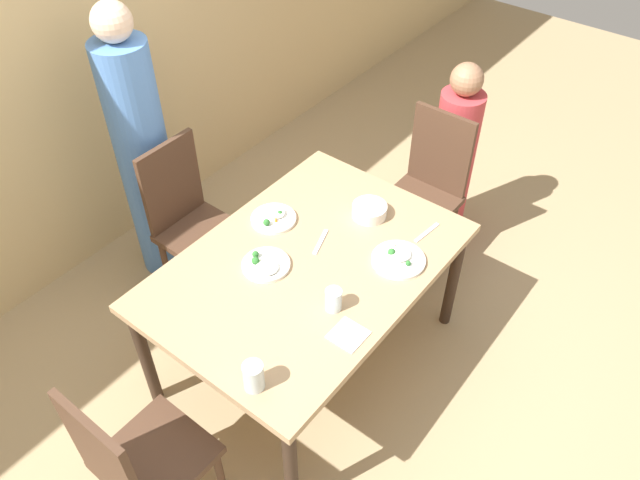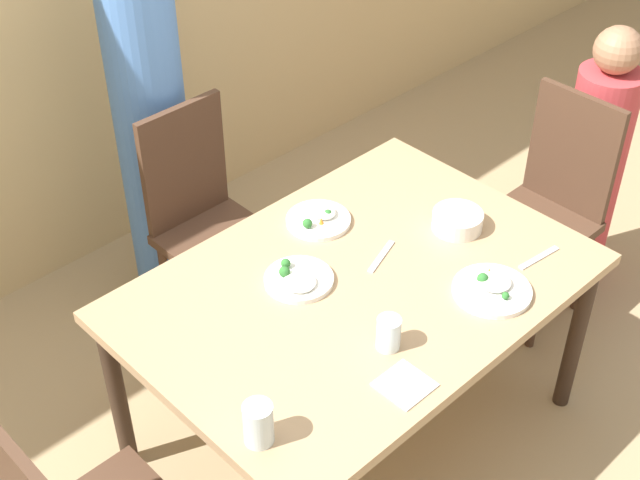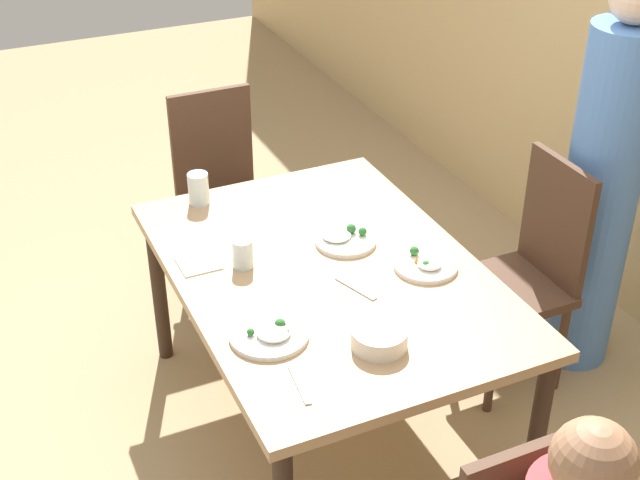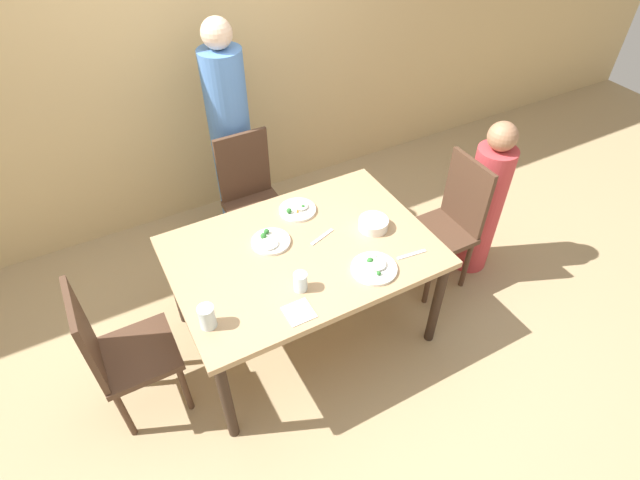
{
  "view_description": "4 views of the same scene",
  "coord_description": "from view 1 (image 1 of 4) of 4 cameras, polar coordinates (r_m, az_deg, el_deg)",
  "views": [
    {
      "loc": [
        -1.57,
        -1.31,
        2.81
      ],
      "look_at": [
        0.06,
        -0.03,
        0.85
      ],
      "focal_mm": 35.0,
      "sensor_mm": 36.0,
      "label": 1
    },
    {
      "loc": [
        -1.59,
        -1.48,
        2.62
      ],
      "look_at": [
        -0.09,
        0.09,
        0.91
      ],
      "focal_mm": 50.0,
      "sensor_mm": 36.0,
      "label": 2
    },
    {
      "loc": [
        2.37,
        -1.11,
        2.46
      ],
      "look_at": [
        0.13,
        -0.09,
        0.95
      ],
      "focal_mm": 50.0,
      "sensor_mm": 36.0,
      "label": 3
    },
    {
      "loc": [
        -0.89,
        -1.85,
        2.7
      ],
      "look_at": [
        0.08,
        -0.06,
        0.81
      ],
      "focal_mm": 28.0,
      "sensor_mm": 36.0,
      "label": 4
    }
  ],
  "objects": [
    {
      "name": "plate_rice_child",
      "position": [
        2.89,
        -5.01,
        -2.27
      ],
      "size": [
        0.23,
        0.23,
        0.05
      ],
      "color": "white",
      "rests_on": "dining_table"
    },
    {
      "name": "chair_child_spot",
      "position": [
        3.73,
        9.75,
        4.78
      ],
      "size": [
        0.4,
        0.4,
        0.97
      ],
      "rotation": [
        0.0,
        0.0,
        -1.57
      ],
      "color": "#4C3323",
      "rests_on": "ground_plane"
    },
    {
      "name": "plate_rice_adult",
      "position": [
        2.94,
        7.19,
        -1.67
      ],
      "size": [
        0.25,
        0.25,
        0.05
      ],
      "color": "white",
      "rests_on": "dining_table"
    },
    {
      "name": "bowl_curry",
      "position": [
        3.15,
        4.55,
        2.73
      ],
      "size": [
        0.18,
        0.18,
        0.06
      ],
      "color": "silver",
      "rests_on": "dining_table"
    },
    {
      "name": "spoon_steel",
      "position": [
        3.1,
        9.74,
        0.69
      ],
      "size": [
        0.18,
        0.04,
        0.01
      ],
      "color": "silver",
      "rests_on": "dining_table"
    },
    {
      "name": "ground_plane",
      "position": [
        3.47,
        -1.02,
        -10.58
      ],
      "size": [
        10.0,
        10.0,
        0.0
      ],
      "primitive_type": "plane",
      "color": "tan"
    },
    {
      "name": "fork_steel",
      "position": [
        3.01,
        0.05,
        -0.16
      ],
      "size": [
        0.18,
        0.08,
        0.01
      ],
      "color": "silver",
      "rests_on": "dining_table"
    },
    {
      "name": "chair_adult_spot",
      "position": [
        3.54,
        -11.76,
        1.89
      ],
      "size": [
        0.4,
        0.4,
        0.97
      ],
      "color": "#4C3323",
      "rests_on": "ground_plane"
    },
    {
      "name": "glass_water_tall",
      "position": [
        2.69,
        1.24,
        -5.47
      ],
      "size": [
        0.07,
        0.07,
        0.11
      ],
      "color": "silver",
      "rests_on": "dining_table"
    },
    {
      "name": "napkin_folded",
      "position": [
        2.63,
        2.6,
        -8.65
      ],
      "size": [
        0.14,
        0.14,
        0.01
      ],
      "color": "white",
      "rests_on": "dining_table"
    },
    {
      "name": "glass_water_short",
      "position": [
        2.45,
        -6.09,
        -12.28
      ],
      "size": [
        0.08,
        0.08,
        0.13
      ],
      "color": "silver",
      "rests_on": "dining_table"
    },
    {
      "name": "dining_table",
      "position": [
        2.96,
        -1.18,
        -3.06
      ],
      "size": [
        1.48,
        1.03,
        0.73
      ],
      "color": "tan",
      "rests_on": "ground_plane"
    },
    {
      "name": "person_adult",
      "position": [
        3.58,
        -15.76,
        7.12
      ],
      "size": [
        0.29,
        0.29,
        1.66
      ],
      "color": "#5184D1",
      "rests_on": "ground_plane"
    },
    {
      "name": "plate_noodles",
      "position": [
        3.13,
        -4.23,
        2.04
      ],
      "size": [
        0.23,
        0.23,
        0.05
      ],
      "color": "white",
      "rests_on": "dining_table"
    },
    {
      "name": "chair_empty_left",
      "position": [
        2.67,
        -16.29,
        -18.86
      ],
      "size": [
        0.4,
        0.4,
        0.97
      ],
      "rotation": [
        0.0,
        0.0,
        1.57
      ],
      "color": "#4C3323",
      "rests_on": "ground_plane"
    },
    {
      "name": "wall_back",
      "position": [
        3.62,
        -22.55,
        16.49
      ],
      "size": [
        10.0,
        0.06,
        2.7
      ],
      "color": "tan",
      "rests_on": "ground_plane"
    },
    {
      "name": "person_child",
      "position": [
        3.93,
        12.03,
        7.28
      ],
      "size": [
        0.26,
        0.26,
        1.18
      ],
      "color": "#C63D42",
      "rests_on": "ground_plane"
    }
  ]
}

